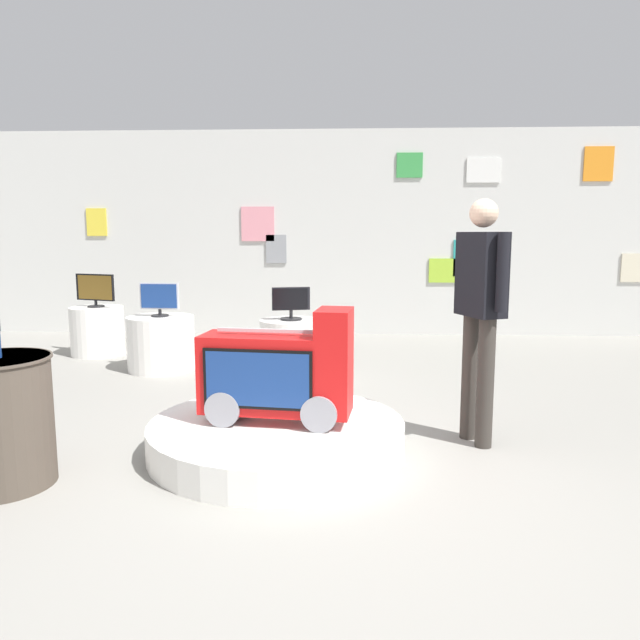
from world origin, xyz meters
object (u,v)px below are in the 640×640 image
Objects in this scene: tv_on_left_rear at (159,298)px; display_pedestal_right_rear at (291,348)px; main_display_pedestal at (277,436)px; tv_on_center_rear at (95,289)px; shopper_browsing_near_truck at (480,302)px; display_pedestal_center_rear at (97,331)px; novelty_firetruck_tv at (279,376)px; tv_on_right_rear at (291,303)px; display_pedestal_left_rear at (161,343)px.

display_pedestal_right_rear is at bearing -7.48° from tv_on_left_rear.
tv_on_left_rear is 0.66× the size of display_pedestal_right_rear.
display_pedestal_right_rear is at bearing 92.82° from main_display_pedestal.
tv_on_center_rear is 0.81× the size of display_pedestal_right_rear.
display_pedestal_right_rear is at bearing -21.46° from tv_on_center_rear.
display_pedestal_right_rear is (2.56, -1.01, -0.53)m from tv_on_center_rear.
display_pedestal_right_rear is 2.65m from shopper_browsing_near_truck.
display_pedestal_center_rear is 0.37× the size of shopper_browsing_near_truck.
novelty_firetruck_tv is 1.52m from shopper_browsing_near_truck.
main_display_pedestal is at bearing -50.89° from display_pedestal_center_rear.
novelty_firetruck_tv is 4.26m from tv_on_center_rear.
tv_on_center_rear reaches higher than display_pedestal_center_rear.
novelty_firetruck_tv reaches higher than display_pedestal_center_rear.
tv_on_center_rear reaches higher than main_display_pedestal.
display_pedestal_center_rear is at bearing 129.23° from novelty_firetruck_tv.
main_display_pedestal is at bearing -57.12° from tv_on_left_rear.
display_pedestal_right_rear is 1.67× the size of tv_on_right_rear.
display_pedestal_left_rear is 1.36× the size of tv_on_center_rear.
display_pedestal_left_rear and display_pedestal_right_rear have the same top height.
display_pedestal_right_rear is 0.38× the size of shopper_browsing_near_truck.
tv_on_left_rear is (0.00, -0.00, 0.51)m from display_pedestal_left_rear.
shopper_browsing_near_truck reaches higher than display_pedestal_center_rear.
display_pedestal_left_rear reaches higher than main_display_pedestal.
display_pedestal_left_rear is 3.83m from shopper_browsing_near_truck.
tv_on_left_rear is at bearing -87.45° from display_pedestal_left_rear.
main_display_pedestal is at bearing -87.15° from tv_on_right_rear.
tv_on_center_rear is at bearing 143.06° from display_pedestal_left_rear.
tv_on_center_rear is (-1.07, 0.81, 0.02)m from tv_on_left_rear.
display_pedestal_left_rear is 1.35m from display_pedestal_center_rear.
display_pedestal_center_rear is 2.75m from display_pedestal_right_rear.
display_pedestal_right_rear is at bearing -21.53° from display_pedestal_center_rear.
main_display_pedestal is at bearing 155.07° from novelty_firetruck_tv.
tv_on_center_rear reaches higher than tv_on_right_rear.
main_display_pedestal is 1.67× the size of novelty_firetruck_tv.
tv_on_right_rear is at bearing 127.51° from shopper_browsing_near_truck.
display_pedestal_left_rear is 1.84× the size of tv_on_right_rear.
main_display_pedestal is at bearing -57.16° from display_pedestal_left_rear.
tv_on_left_rear is at bearing 172.52° from display_pedestal_right_rear.
display_pedestal_right_rear is (1.49, -0.20, 0.00)m from display_pedestal_left_rear.
tv_on_right_rear is at bearing -21.54° from tv_on_center_rear.
display_pedestal_center_rear is (-1.07, 0.81, 0.00)m from display_pedestal_left_rear.
tv_on_left_rear is 1.50m from tv_on_right_rear.
display_pedestal_left_rear is at bearing 92.55° from tv_on_left_rear.
display_pedestal_left_rear is 1.13× the size of display_pedestal_center_rear.
tv_on_left_rear is 0.81× the size of tv_on_center_rear.
tv_on_center_rear reaches higher than novelty_firetruck_tv.
main_display_pedestal is 3.03m from tv_on_left_rear.
novelty_firetruck_tv is 4.26m from display_pedestal_center_rear.
tv_on_right_rear is 2.56m from shopper_browsing_near_truck.
main_display_pedestal is 2.29m from display_pedestal_right_rear.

